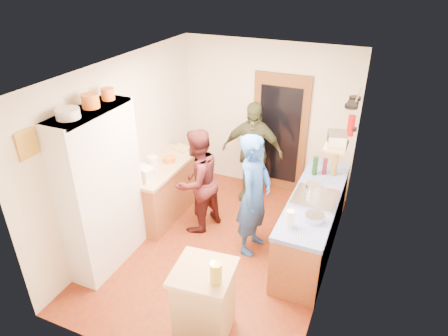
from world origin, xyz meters
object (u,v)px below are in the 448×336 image
Objects in this scene: person_left at (201,181)px; right_counter_base at (312,225)px; hutch_body at (101,191)px; island_base at (204,304)px; person_hob at (256,197)px; person_back at (253,152)px.

right_counter_base is at bearing 113.02° from person_left.
hutch_body is 1.96m from island_base.
hutch_body reaches higher than right_counter_base.
island_base is 0.48× the size of person_hob.
person_left is at bearing 54.93° from hutch_body.
right_counter_base is (2.50, 1.30, -0.68)m from hutch_body.
person_hob is at bearing 28.83° from hutch_body.
person_hob is 1.39m from person_back.
person_back is at bearing 177.48° from person_left.
person_hob reaches higher than person_left.
hutch_body is at bearing -152.53° from right_counter_base.
person_left is (-1.67, -0.12, 0.39)m from right_counter_base.
person_left is 1.17m from person_back.
person_hob reaches higher than right_counter_base.
person_back reaches higher than island_base.
island_base is at bearing 45.85° from person_left.
person_left is at bearing 82.09° from person_hob.
person_hob reaches higher than person_back.
hutch_body is at bearing -16.28° from person_left.
island_base is (-0.76, -1.90, 0.01)m from right_counter_base.
island_base is at bearing -175.95° from person_hob.
hutch_body is 2.90m from right_counter_base.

